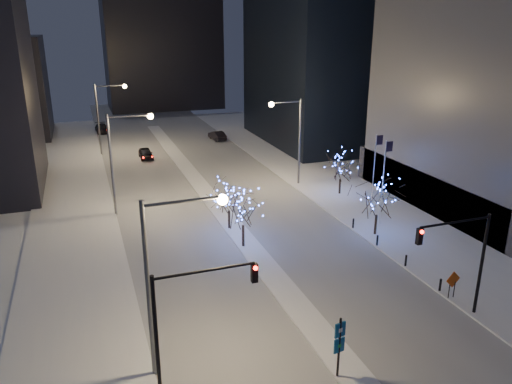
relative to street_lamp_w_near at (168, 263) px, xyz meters
name	(u,v)px	position (x,y,z in m)	size (l,w,h in m)	color
ground	(338,357)	(8.94, -2.00, -6.50)	(160.00, 160.00, 0.00)	white
road	(197,182)	(8.94, 33.00, -6.49)	(20.00, 130.00, 0.02)	#A7ACB5
median	(207,194)	(8.94, 28.00, -6.42)	(2.00, 80.00, 0.15)	white
east_sidewalk	(374,208)	(23.94, 18.00, -6.42)	(10.00, 90.00, 0.15)	white
west_sidewalk	(74,249)	(-5.06, 18.00, -6.42)	(8.00, 90.00, 0.15)	white
horizon_block	(160,8)	(14.94, 90.00, 14.50)	(24.00, 14.00, 42.00)	black
street_lamp_w_near	(168,263)	(0.00, 0.00, 0.00)	(4.40, 0.56, 10.00)	#595E66
street_lamp_w_mid	(122,150)	(0.00, 25.00, 0.00)	(4.40, 0.56, 10.00)	#595E66
street_lamp_w_far	(105,109)	(0.00, 50.00, 0.00)	(4.40, 0.56, 10.00)	#595E66
street_lamp_east	(292,131)	(19.02, 28.00, -0.05)	(3.90, 0.56, 10.00)	#595E66
traffic_signal_west	(187,312)	(0.50, -2.00, -1.74)	(5.26, 0.43, 7.00)	black
traffic_signal_east	(464,251)	(17.88, -1.00, -1.74)	(5.26, 0.43, 7.00)	black
flagpoles	(379,172)	(22.30, 15.25, -1.70)	(1.35, 2.60, 8.00)	silver
bollards	(391,250)	(19.14, 8.00, -5.90)	(0.16, 12.16, 0.90)	black
car_near	(146,153)	(4.67, 45.79, -5.77)	(1.73, 4.31, 1.47)	black
car_mid	(217,136)	(17.13, 53.75, -5.77)	(1.54, 4.42, 1.46)	black
car_far	(102,128)	(-0.06, 65.93, -5.78)	(2.03, 4.98, 1.45)	black
holiday_tree_median_near	(243,210)	(8.44, 13.68, -3.16)	(3.69, 3.69, 4.78)	black
holiday_tree_median_far	(229,197)	(8.44, 17.80, -3.39)	(4.05, 4.05, 4.49)	black
holiday_tree_plaza_near	(378,198)	(20.28, 12.13, -2.92)	(5.56, 5.56, 5.40)	black
holiday_tree_plaza_far	(341,166)	(22.69, 23.10, -3.28)	(4.36, 4.36, 4.81)	black
wayfinding_sign	(339,342)	(8.09, -3.52, -4.24)	(0.66, 0.20, 3.68)	black
construction_sign	(453,282)	(19.24, 0.98, -5.15)	(1.20, 0.15, 1.99)	black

